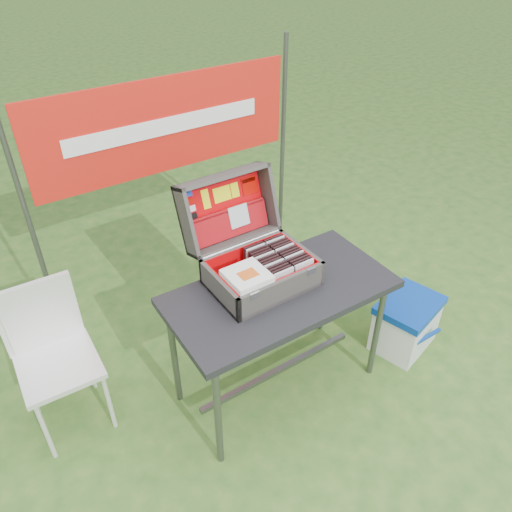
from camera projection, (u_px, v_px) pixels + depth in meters
ground at (272, 400)px, 2.89m from camera, size 80.00×80.00×0.00m
table at (279, 340)px, 2.76m from camera, size 1.19×0.61×0.73m
table_top at (281, 292)px, 2.56m from camera, size 1.19×0.61×0.04m
table_leg_fl at (218, 417)px, 2.38m from camera, size 0.04×0.04×0.69m
table_leg_fr at (377, 330)px, 2.86m from camera, size 0.04×0.04×0.69m
table_leg_bl at (174, 356)px, 2.70m from camera, size 0.04×0.04×0.69m
table_leg_br at (324, 287)px, 3.17m from camera, size 0.04×0.04×0.69m
table_brace at (278, 370)px, 2.91m from camera, size 1.03×0.03×0.03m
suitcase at (255, 240)px, 2.49m from camera, size 0.52×0.53×0.47m
suitcase_base_bottom at (262, 282)px, 2.58m from camera, size 0.52×0.37×0.02m
suitcase_base_wall_front at (282, 291)px, 2.43m from camera, size 0.52×0.02×0.14m
suitcase_base_wall_back at (243, 256)px, 2.67m from camera, size 0.52×0.02×0.14m
suitcase_base_wall_left at (219, 290)px, 2.43m from camera, size 0.02×0.37×0.14m
suitcase_base_wall_right at (301, 257)px, 2.66m from camera, size 0.02×0.37×0.14m
suitcase_liner_floor at (262, 280)px, 2.58m from camera, size 0.48×0.33×0.01m
suitcase_latch_left at (255, 295)px, 2.31m from camera, size 0.05×0.01×0.03m
suitcase_latch_right at (311, 271)px, 2.46m from camera, size 0.05×0.01×0.03m
suitcase_hinge at (242, 244)px, 2.63m from camera, size 0.47×0.02×0.02m
suitcase_lid_back at (223, 207)px, 2.68m from camera, size 0.52×0.14×0.36m
suitcase_lid_rim_far at (222, 176)px, 2.57m from camera, size 0.52×0.14×0.06m
suitcase_lid_rim_near at (235, 240)px, 2.69m from camera, size 0.52×0.14×0.06m
suitcase_lid_rim_left at (186, 223)px, 2.51m from camera, size 0.02×0.25×0.40m
suitcase_lid_rim_right at (268, 196)px, 2.74m from camera, size 0.02×0.25×0.40m
suitcase_lid_liner at (224, 208)px, 2.67m from camera, size 0.48×0.11×0.31m
suitcase_liner_wall_front at (281, 288)px, 2.43m from camera, size 0.48×0.01×0.12m
suitcase_liner_wall_back at (245, 256)px, 2.65m from camera, size 0.48×0.01×0.12m
suitcase_liner_wall_left at (222, 288)px, 2.43m from camera, size 0.01×0.33×0.12m
suitcase_liner_wall_right at (299, 256)px, 2.65m from camera, size 0.01×0.33×0.12m
suitcase_lid_pocket at (229, 224)px, 2.68m from camera, size 0.46×0.08×0.15m
suitcase_pocket_edge at (227, 210)px, 2.65m from camera, size 0.45×0.03×0.03m
suitcase_pocket_cd at (239, 216)px, 2.68m from camera, size 0.12×0.05×0.11m
lid_sticker_cc_a at (187, 194)px, 2.53m from camera, size 0.05×0.01×0.03m
lid_sticker_cc_b at (189, 201)px, 2.54m from camera, size 0.05×0.01×0.03m
lid_sticker_cc_c at (191, 209)px, 2.56m from camera, size 0.05×0.01×0.03m
lid_sticker_cc_d at (193, 216)px, 2.57m from camera, size 0.05×0.01×0.03m
lid_card_neon_tall at (206, 199)px, 2.59m from camera, size 0.04×0.04×0.10m
lid_card_neon_main at (222, 194)px, 2.63m from camera, size 0.10×0.03×0.08m
lid_card_neon_small at (235, 190)px, 2.67m from camera, size 0.05×0.03×0.08m
lid_sticker_band at (249, 186)px, 2.71m from camera, size 0.09×0.03×0.09m
lid_sticker_band_bar at (248, 180)px, 2.70m from camera, size 0.08×0.01×0.02m
cd_left_0 at (284, 281)px, 2.45m from camera, size 0.12×0.01×0.13m
cd_left_1 at (281, 279)px, 2.47m from camera, size 0.12×0.01×0.13m
cd_left_2 at (279, 277)px, 2.48m from camera, size 0.12×0.01×0.13m
cd_left_3 at (276, 275)px, 2.50m from camera, size 0.12×0.01×0.13m
cd_left_4 at (274, 273)px, 2.51m from camera, size 0.12×0.01×0.13m
cd_left_5 at (271, 271)px, 2.52m from camera, size 0.12×0.01×0.13m
cd_left_6 at (269, 269)px, 2.54m from camera, size 0.12×0.01×0.13m
cd_left_7 at (267, 267)px, 2.55m from camera, size 0.12×0.01×0.13m
cd_left_8 at (265, 265)px, 2.57m from camera, size 0.12×0.01×0.13m
cd_left_9 at (262, 263)px, 2.58m from camera, size 0.12×0.01×0.13m
cd_left_10 at (260, 261)px, 2.59m from camera, size 0.12×0.01×0.13m
cd_left_11 at (258, 259)px, 2.61m from camera, size 0.12×0.01×0.13m
cd_left_12 at (256, 257)px, 2.62m from camera, size 0.12×0.01×0.13m
cd_left_13 at (253, 255)px, 2.63m from camera, size 0.12×0.01×0.13m
cd_right_0 at (304, 273)px, 2.51m from camera, size 0.12×0.01×0.13m
cd_right_1 at (301, 271)px, 2.53m from camera, size 0.12×0.01×0.13m
cd_right_2 at (299, 268)px, 2.54m from camera, size 0.12×0.01×0.13m
cd_right_3 at (296, 266)px, 2.55m from camera, size 0.12×0.01×0.13m
cd_right_4 at (294, 264)px, 2.57m from camera, size 0.12×0.01×0.13m
cd_right_5 at (291, 263)px, 2.58m from camera, size 0.12×0.01×0.13m
cd_right_6 at (289, 261)px, 2.59m from camera, size 0.12×0.01×0.13m
cd_right_7 at (287, 259)px, 2.61m from camera, size 0.12×0.01×0.13m
cd_right_8 at (284, 257)px, 2.62m from camera, size 0.12×0.01×0.13m
cd_right_9 at (282, 255)px, 2.64m from camera, size 0.12×0.01×0.13m
cd_right_10 at (280, 253)px, 2.65m from camera, size 0.12×0.01×0.13m
cd_right_11 at (277, 251)px, 2.66m from camera, size 0.12×0.01×0.13m
cd_right_12 at (275, 249)px, 2.68m from camera, size 0.12×0.01×0.13m
cd_right_13 at (273, 247)px, 2.69m from camera, size 0.12×0.01×0.13m
songbook_0 at (247, 278)px, 2.40m from camera, size 0.20×0.20×0.00m
songbook_1 at (247, 277)px, 2.39m from camera, size 0.20×0.20×0.00m
songbook_2 at (247, 276)px, 2.39m from camera, size 0.20×0.20×0.00m
songbook_3 at (247, 275)px, 2.39m from camera, size 0.20×0.20×0.00m
songbook_4 at (247, 274)px, 2.39m from camera, size 0.20×0.20×0.00m
songbook_5 at (247, 274)px, 2.38m from camera, size 0.20×0.20×0.00m
songbook_graphic at (248, 274)px, 2.37m from camera, size 0.09×0.07×0.00m
cooler at (406, 323)px, 3.15m from camera, size 0.47×0.40×0.35m
cooler_body at (405, 326)px, 3.16m from camera, size 0.44×0.37×0.31m
cooler_lid at (410, 305)px, 3.06m from camera, size 0.47×0.40×0.05m
cooler_handle at (426, 337)px, 3.03m from camera, size 0.24×0.02×0.02m
chair at (59, 367)px, 2.53m from camera, size 0.40×0.44×0.85m
chair_seat at (59, 366)px, 2.53m from camera, size 0.40×0.40×0.03m
chair_backrest at (39, 315)px, 2.53m from camera, size 0.39×0.04×0.40m
chair_leg_fl at (45, 431)px, 2.47m from camera, size 0.02×0.02×0.43m
chair_leg_fr at (109, 401)px, 2.62m from camera, size 0.02×0.02×0.43m
chair_leg_bl at (29, 387)px, 2.69m from camera, size 0.02×0.02×0.43m
chair_leg_br at (88, 362)px, 2.84m from camera, size 0.02×0.02×0.43m
chair_upright_left at (5, 329)px, 2.46m from camera, size 0.02×0.02×0.40m
chair_upright_right at (71, 304)px, 2.61m from camera, size 0.02×0.02×0.40m
cardboard_box at (328, 283)px, 3.43m from camera, size 0.40×0.18×0.42m
banner_post_left at (33, 235)px, 2.75m from camera, size 0.03×0.03×1.70m
banner_post_right at (282, 161)px, 3.51m from camera, size 0.03×0.03×1.70m
banner at (166, 125)px, 2.86m from camera, size 1.60×0.02×0.55m
banner_text at (167, 126)px, 2.85m from camera, size 1.20×0.00×0.10m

